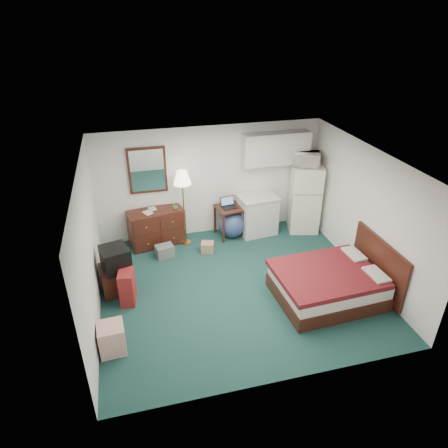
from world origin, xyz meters
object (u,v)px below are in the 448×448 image
object	(u,v)px
tv_stand	(115,279)
dresser	(157,227)
floor_lamp	(184,208)
desk	(229,221)
suitcase	(127,287)
fridge	(305,198)
bed	(327,285)
kitchen_counter	(257,215)

from	to	relation	value
tv_stand	dresser	bearing A→B (deg)	49.89
dresser	floor_lamp	xyz separation A→B (m)	(0.60, -0.14, 0.45)
desk	suitcase	world-z (taller)	desk
fridge	bed	bearing A→B (deg)	-89.73
dresser	desk	world-z (taller)	dresser
fridge	tv_stand	size ratio (longest dim) A/B	2.91
dresser	bed	distance (m)	3.86
kitchen_counter	tv_stand	world-z (taller)	kitchen_counter
desk	kitchen_counter	bearing A→B (deg)	-10.47
kitchen_counter	tv_stand	xyz separation A→B (m)	(-3.23, -1.45, -0.20)
bed	suitcase	world-z (taller)	suitcase
desk	kitchen_counter	xyz separation A→B (m)	(0.66, -0.02, 0.09)
floor_lamp	desk	world-z (taller)	floor_lamp
kitchen_counter	suitcase	xyz separation A→B (m)	(-3.02, -1.85, -0.12)
bed	floor_lamp	bearing A→B (deg)	127.42
desk	fridge	size ratio (longest dim) A/B	0.45
dresser	tv_stand	size ratio (longest dim) A/B	2.17
dresser	suitcase	bearing A→B (deg)	-121.86
suitcase	tv_stand	bearing A→B (deg)	126.09
bed	kitchen_counter	bearing A→B (deg)	97.00
kitchen_counter	bed	bearing A→B (deg)	-86.16
bed	suitcase	distance (m)	3.56
desk	kitchen_counter	world-z (taller)	kitchen_counter
tv_stand	kitchen_counter	bearing A→B (deg)	15.32
dresser	suitcase	distance (m)	2.05
bed	tv_stand	world-z (taller)	bed
fridge	tv_stand	xyz separation A→B (m)	(-4.33, -1.35, -0.54)
floor_lamp	dresser	bearing A→B (deg)	166.51
desk	fridge	bearing A→B (deg)	-12.83
dresser	fridge	bearing A→B (deg)	-14.34
floor_lamp	suitcase	xyz separation A→B (m)	(-1.32, -1.77, -0.53)
floor_lamp	suitcase	bearing A→B (deg)	-126.66
tv_stand	bed	bearing A→B (deg)	-26.47
dresser	fridge	world-z (taller)	fridge
dresser	kitchen_counter	world-z (taller)	kitchen_counter
floor_lamp	kitchen_counter	distance (m)	1.75
fridge	suitcase	distance (m)	4.51
desk	tv_stand	xyz separation A→B (m)	(-2.57, -1.47, -0.11)
dresser	bed	bearing A→B (deg)	-55.61
desk	suitcase	size ratio (longest dim) A/B	1.11
kitchen_counter	dresser	bearing A→B (deg)	172.21
desk	fridge	distance (m)	1.82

